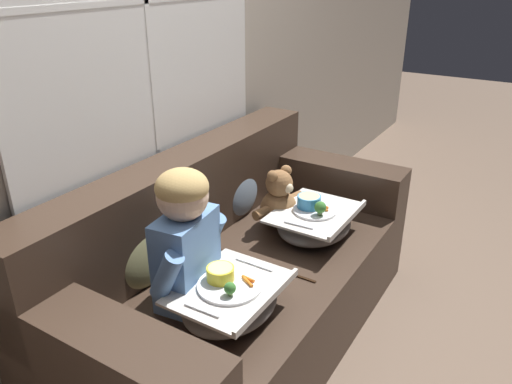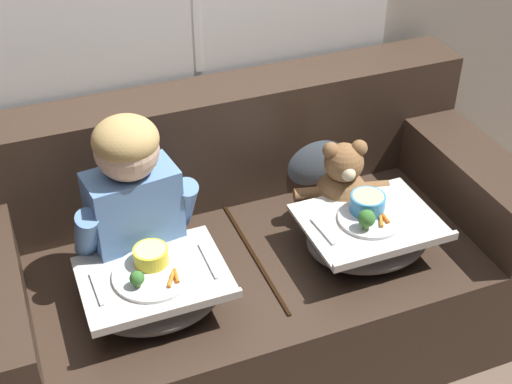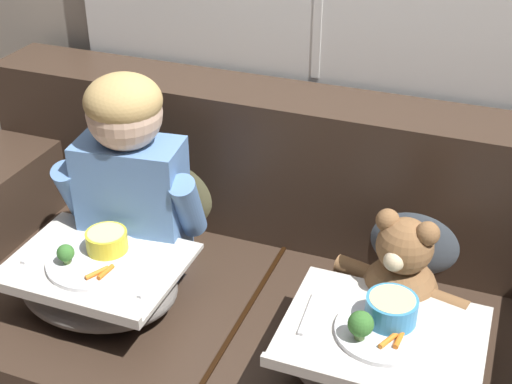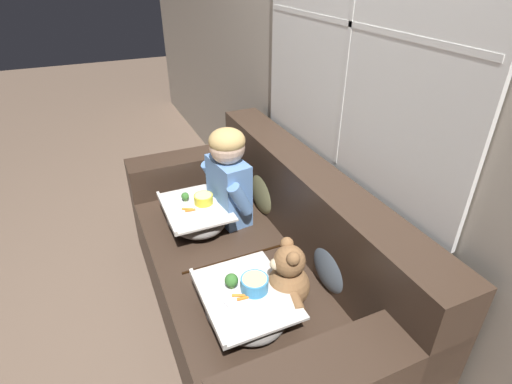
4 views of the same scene
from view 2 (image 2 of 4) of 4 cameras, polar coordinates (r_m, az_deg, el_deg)
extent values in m
plane|color=brown|center=(2.74, -0.54, -11.59)|extent=(14.00, 14.00, 0.00)
cube|color=#38281E|center=(2.58, -0.57, -8.23)|extent=(1.90, 0.92, 0.44)
cube|color=#38281E|center=(2.57, -3.43, 3.94)|extent=(1.90, 0.22, 0.43)
cube|color=#38281E|center=(2.72, 16.13, 1.70)|extent=(0.22, 0.92, 0.22)
cube|color=black|center=(2.41, -0.43, -4.68)|extent=(0.01, 0.66, 0.01)
ellipsoid|color=#898456|center=(2.47, -10.87, 0.44)|extent=(0.35, 0.17, 0.36)
ellipsoid|color=slate|center=(2.66, 4.59, 3.78)|extent=(0.32, 0.15, 0.33)
cube|color=#5B84BC|center=(2.27, -9.61, -2.38)|extent=(0.29, 0.19, 0.37)
sphere|color=beige|center=(2.11, -10.32, 3.37)|extent=(0.19, 0.19, 0.19)
ellipsoid|color=tan|center=(2.10, -10.41, 4.15)|extent=(0.20, 0.20, 0.14)
cylinder|color=#5B84BC|center=(2.21, -13.40, -3.23)|extent=(0.09, 0.16, 0.21)
cylinder|color=#5B84BC|center=(2.28, -5.81, -0.86)|extent=(0.09, 0.16, 0.21)
sphere|color=brown|center=(2.52, 6.82, -0.29)|extent=(0.19, 0.19, 0.19)
sphere|color=brown|center=(2.44, 7.05, 2.35)|extent=(0.14, 0.14, 0.14)
sphere|color=brown|center=(2.40, 6.00, 3.32)|extent=(0.06, 0.06, 0.06)
sphere|color=brown|center=(2.43, 8.26, 3.50)|extent=(0.06, 0.06, 0.06)
sphere|color=beige|center=(2.40, 7.40, 1.44)|extent=(0.05, 0.05, 0.05)
sphere|color=black|center=(2.39, 7.49, 1.32)|extent=(0.02, 0.02, 0.02)
cylinder|color=brown|center=(2.48, 4.14, -0.19)|extent=(0.10, 0.07, 0.05)
cylinder|color=brown|center=(2.54, 9.50, 0.32)|extent=(0.10, 0.07, 0.05)
cylinder|color=brown|center=(2.48, 6.31, -2.97)|extent=(0.07, 0.09, 0.05)
cylinder|color=brown|center=(2.50, 8.20, -2.76)|extent=(0.07, 0.09, 0.05)
ellipsoid|color=slate|center=(2.20, -8.03, -8.01)|extent=(0.42, 0.33, 0.12)
cube|color=beige|center=(2.15, -8.18, -6.75)|extent=(0.44, 0.34, 0.01)
cube|color=beige|center=(2.03, -7.00, -9.40)|extent=(0.44, 0.02, 0.02)
cylinder|color=silver|center=(2.15, -8.20, -6.51)|extent=(0.25, 0.25, 0.01)
cylinder|color=yellow|center=(2.16, -8.40, -5.06)|extent=(0.11, 0.11, 0.05)
cylinder|color=#E5D189|center=(2.15, -8.45, -4.63)|extent=(0.09, 0.09, 0.01)
sphere|color=#38702D|center=(2.09, -9.50, -6.82)|extent=(0.04, 0.04, 0.04)
cylinder|color=#7A9E56|center=(2.10, -9.44, -7.28)|extent=(0.02, 0.02, 0.02)
cylinder|color=orange|center=(2.10, -6.81, -6.96)|extent=(0.04, 0.06, 0.01)
cylinder|color=orange|center=(2.11, -6.42, -6.68)|extent=(0.02, 0.06, 0.01)
cube|color=silver|center=(2.13, -12.64, -7.59)|extent=(0.02, 0.14, 0.01)
cube|color=silver|center=(2.18, -3.87, -5.50)|extent=(0.01, 0.17, 0.01)
ellipsoid|color=slate|center=(2.41, 8.94, -3.58)|extent=(0.42, 0.34, 0.12)
cube|color=beige|center=(2.37, 9.08, -2.35)|extent=(0.44, 0.36, 0.01)
cube|color=beige|center=(2.25, 11.22, -4.55)|extent=(0.44, 0.02, 0.02)
cylinder|color=silver|center=(2.36, 9.11, -2.12)|extent=(0.21, 0.21, 0.01)
cylinder|color=#3889C1|center=(2.37, 8.92, -0.89)|extent=(0.12, 0.12, 0.06)
cylinder|color=#E5D189|center=(2.35, 8.97, -0.39)|extent=(0.10, 0.10, 0.01)
sphere|color=#38702D|center=(2.28, 8.85, -2.10)|extent=(0.06, 0.06, 0.06)
cylinder|color=#7A9E56|center=(2.30, 8.78, -2.68)|extent=(0.02, 0.02, 0.03)
cylinder|color=orange|center=(2.34, 9.96, -2.17)|extent=(0.04, 0.07, 0.01)
cylinder|color=orange|center=(2.36, 10.22, -1.93)|extent=(0.02, 0.07, 0.01)
cube|color=silver|center=(2.29, 5.35, -3.15)|extent=(0.02, 0.14, 0.01)
camera|label=1|loc=(1.23, -69.51, -5.37)|focal=35.00mm
camera|label=3|loc=(1.30, 48.83, 6.94)|focal=50.00mm
camera|label=4|loc=(2.43, 44.19, 21.26)|focal=28.00mm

